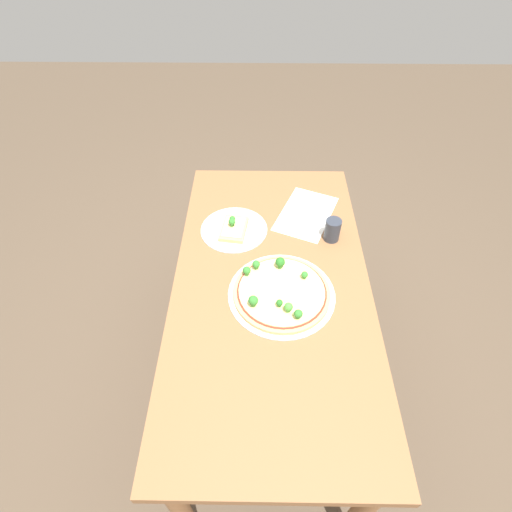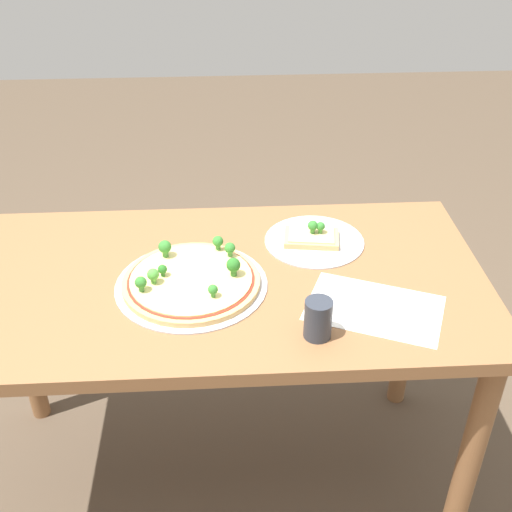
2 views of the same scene
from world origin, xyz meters
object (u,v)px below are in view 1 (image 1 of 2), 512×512
object	(u,v)px
dining_table	(271,300)
pizza_tray_whole	(281,292)
pizza_tray_slice	(234,228)
drinking_cup	(332,230)

from	to	relation	value
dining_table	pizza_tray_whole	size ratio (longest dim) A/B	3.66
pizza_tray_slice	drinking_cup	size ratio (longest dim) A/B	2.88
pizza_tray_whole	pizza_tray_slice	bearing A→B (deg)	-150.90
pizza_tray_slice	dining_table	bearing A→B (deg)	28.81
dining_table	drinking_cup	bearing A→B (deg)	133.74
dining_table	drinking_cup	xyz separation A→B (m)	(-0.23, 0.24, 0.15)
dining_table	drinking_cup	size ratio (longest dim) A/B	14.62
dining_table	pizza_tray_slice	xyz separation A→B (m)	(-0.27, -0.15, 0.12)
pizza_tray_whole	drinking_cup	bearing A→B (deg)	143.72
drinking_cup	pizza_tray_slice	bearing A→B (deg)	-96.29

